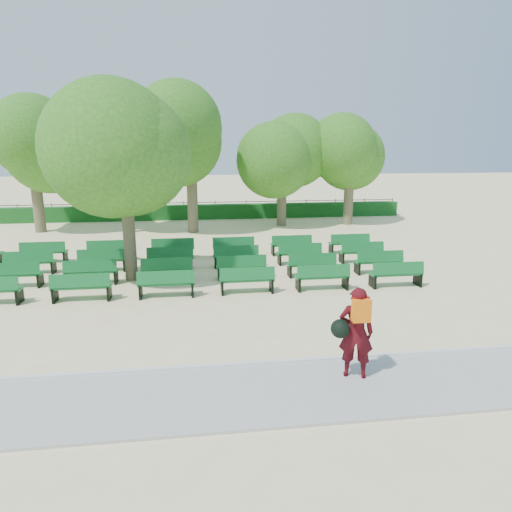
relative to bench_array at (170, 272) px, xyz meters
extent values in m
plane|color=beige|center=(1.29, -1.13, -0.09)|extent=(120.00, 120.00, 0.00)
cube|color=#A9A8A4|center=(1.29, -8.53, -0.06)|extent=(30.00, 2.20, 0.06)
cube|color=silver|center=(1.29, -7.38, -0.04)|extent=(30.00, 0.12, 0.10)
cube|color=#15531C|center=(1.29, 12.87, 0.36)|extent=(26.00, 0.70, 0.90)
cube|color=#116229|center=(0.00, 0.01, 0.34)|extent=(1.72, 0.50, 0.06)
cube|color=#116229|center=(0.00, -0.19, 0.58)|extent=(1.71, 0.15, 0.40)
cylinder|color=brown|center=(-1.28, -0.46, 1.31)|extent=(0.42, 0.42, 2.79)
ellipsoid|color=#36741F|center=(-1.28, -0.46, 3.89)|extent=(4.34, 4.34, 3.91)
imported|color=#40090E|center=(3.96, -8.16, 0.89)|extent=(0.77, 0.62, 1.83)
cube|color=orange|center=(3.96, -8.37, 1.41)|extent=(0.34, 0.17, 0.43)
sphere|color=black|center=(3.62, -8.23, 1.01)|extent=(0.37, 0.37, 0.37)
camera|label=1|loc=(0.92, -16.05, 4.39)|focal=32.00mm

